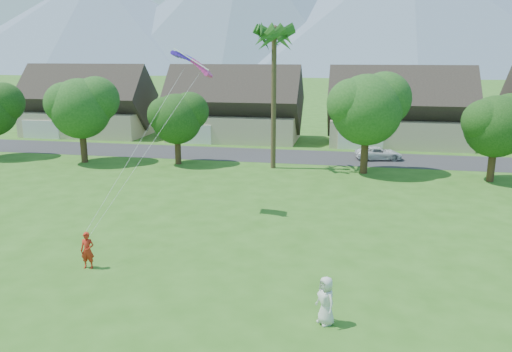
% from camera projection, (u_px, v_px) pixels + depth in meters
% --- Properties ---
extents(ground, '(500.00, 500.00, 0.00)m').
position_uv_depth(ground, '(202.00, 347.00, 17.57)').
color(ground, '#2D6019').
rests_on(ground, ground).
extents(street, '(90.00, 7.00, 0.01)m').
position_uv_depth(street, '(301.00, 157.00, 49.98)').
color(street, '#2D2D30').
rests_on(street, ground).
extents(kite_flyer, '(0.71, 0.51, 1.81)m').
position_uv_depth(kite_flyer, '(87.00, 250.00, 23.84)').
color(kite_flyer, red).
rests_on(kite_flyer, ground).
extents(watcher, '(1.06, 1.11, 1.91)m').
position_uv_depth(watcher, '(326.00, 301.00, 18.89)').
color(watcher, silver).
rests_on(watcher, ground).
extents(parked_car, '(4.78, 2.83, 1.25)m').
position_uv_depth(parked_car, '(379.00, 153.00, 48.45)').
color(parked_car, silver).
rests_on(parked_car, ground).
extents(mountain_ridge, '(540.00, 240.00, 70.00)m').
position_uv_depth(mountain_ridge, '(368.00, 16.00, 256.58)').
color(mountain_ridge, slate).
rests_on(mountain_ridge, ground).
extents(houses_row, '(72.75, 8.19, 8.86)m').
position_uv_depth(houses_row, '(314.00, 112.00, 57.65)').
color(houses_row, beige).
rests_on(houses_row, ground).
extents(tree_row, '(62.27, 6.67, 8.45)m').
position_uv_depth(tree_row, '(282.00, 115.00, 43.23)').
color(tree_row, '#47301C').
rests_on(tree_row, ground).
extents(fan_palm, '(3.00, 3.00, 13.80)m').
position_uv_depth(fan_palm, '(274.00, 32.00, 42.29)').
color(fan_palm, '#4C3D26').
rests_on(fan_palm, ground).
extents(parafoil_kite, '(2.83, 1.17, 0.50)m').
position_uv_depth(parafoil_kite, '(194.00, 61.00, 30.55)').
color(parafoil_kite, '#441BD1').
rests_on(parafoil_kite, ground).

